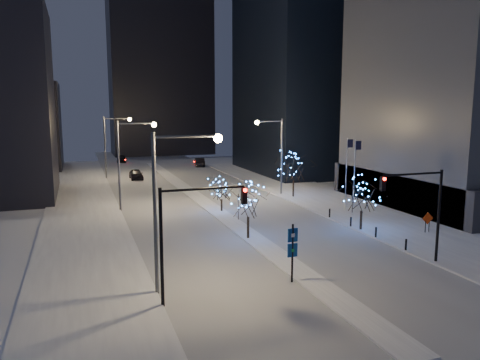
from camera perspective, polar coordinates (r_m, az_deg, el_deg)
name	(u,v)px	position (r m, az deg, el deg)	size (l,w,h in m)	color
ground	(316,285)	(31.53, 9.29, -12.55)	(160.00, 160.00, 0.00)	silver
road	(191,193)	(63.39, -5.96, -1.61)	(20.00, 130.00, 0.02)	#B4BAC4
median	(201,199)	(58.60, -4.83, -2.38)	(2.00, 80.00, 0.15)	white
east_sidewalk	(348,207)	(55.43, 13.09, -3.23)	(10.00, 90.00, 0.15)	white
west_sidewalk	(84,228)	(47.09, -18.47, -5.59)	(8.00, 90.00, 0.15)	white
filler_west_far	(8,126)	(96.48, -26.40, 5.87)	(18.00, 16.00, 16.00)	black
horizon_block	(160,68)	(119.81, -9.73, 13.27)	(24.00, 14.00, 42.00)	black
street_lamp_w_near	(172,190)	(28.63, -8.29, -1.18)	(4.40, 0.56, 10.00)	#595E66
street_lamp_w_mid	(128,153)	(53.20, -13.48, 3.26)	(4.40, 0.56, 10.00)	#595E66
street_lamp_w_far	(112,139)	(78.04, -15.38, 4.88)	(4.40, 0.56, 10.00)	#595E66
street_lamp_east	(275,146)	(60.99, 4.33, 4.11)	(3.90, 0.56, 10.00)	#595E66
traffic_signal_west	(188,225)	(27.17, -6.36, -5.43)	(5.26, 0.43, 7.00)	black
traffic_signal_east	(422,202)	(35.98, 21.33, -2.47)	(5.26, 0.43, 7.00)	black
flagpoles	(351,170)	(51.49, 13.36, 1.18)	(1.35, 2.60, 8.00)	silver
bollards	(363,227)	(44.60, 14.74, -5.53)	(0.16, 12.16, 0.90)	black
car_near	(136,174)	(77.12, -12.56, 0.69)	(1.91, 4.74, 1.61)	black
car_mid	(199,162)	(92.56, -4.97, 2.20)	(1.73, 4.96, 1.63)	black
car_far	(121,159)	(102.06, -14.26, 2.49)	(1.85, 4.56, 1.32)	black
holiday_tree_median_near	(248,202)	(40.46, 1.00, -2.65)	(4.19, 4.19, 4.88)	black
holiday_tree_median_far	(222,189)	(51.30, -2.26, -1.11)	(3.51, 3.51, 3.81)	black
holiday_tree_plaza_near	(362,195)	(44.81, 14.65, -1.81)	(4.12, 4.12, 5.02)	black
holiday_tree_plaza_far	(294,168)	(59.86, 6.56, 1.44)	(5.87, 5.87, 5.66)	black
wayfinding_sign	(292,247)	(31.02, 6.42, -8.11)	(0.70, 0.14, 3.95)	black
construction_sign	(428,220)	(46.02, 21.90, -4.57)	(1.13, 0.12, 1.87)	black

